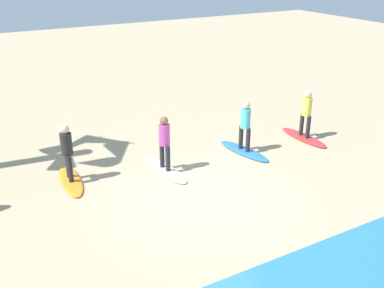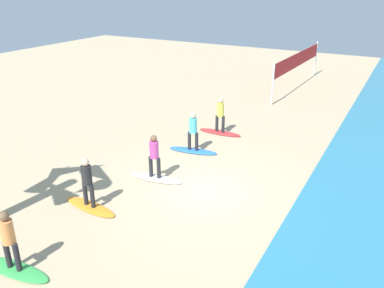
{
  "view_description": "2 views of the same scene",
  "coord_description": "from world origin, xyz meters",
  "views": [
    {
      "loc": [
        5.29,
        8.94,
        6.09
      ],
      "look_at": [
        -0.51,
        -1.41,
        0.96
      ],
      "focal_mm": 42.18,
      "sensor_mm": 36.0,
      "label": 1
    },
    {
      "loc": [
        10.69,
        5.45,
        6.77
      ],
      "look_at": [
        -0.81,
        -0.91,
        1.26
      ],
      "focal_mm": 36.97,
      "sensor_mm": 36.0,
      "label": 2
    }
  ],
  "objects": [
    {
      "name": "surfer_orange",
      "position": [
        2.76,
        -2.66,
        1.04
      ],
      "size": [
        0.32,
        0.46,
        1.64
      ],
      "color": "#232328",
      "rests_on": "surfboard_orange"
    },
    {
      "name": "ground_plane",
      "position": [
        0.0,
        0.0,
        0.0
      ],
      "size": [
        60.0,
        60.0,
        0.0
      ],
      "primitive_type": "plane",
      "color": "tan"
    },
    {
      "name": "surfer_red",
      "position": [
        -5.24,
        -1.85,
        1.04
      ],
      "size": [
        0.32,
        0.46,
        1.64
      ],
      "color": "#232328",
      "rests_on": "surfboard_red"
    },
    {
      "name": "volleyball_net",
      "position": [
        -15.34,
        -1.01,
        1.79
      ],
      "size": [
        9.09,
        0.46,
        2.5
      ],
      "color": "silver",
      "rests_on": "ground"
    },
    {
      "name": "surfboard_green",
      "position": [
        5.91,
        -2.25,
        0.04
      ],
      "size": [
        0.73,
        2.14,
        0.09
      ],
      "primitive_type": "ellipsoid",
      "rotation": [
        0.0,
        0.0,
        1.65
      ],
      "color": "green",
      "rests_on": "ground"
    },
    {
      "name": "surfboard_white",
      "position": [
        0.11,
        -1.94,
        0.04
      ],
      "size": [
        0.78,
        2.15,
        0.09
      ],
      "primitive_type": "ellipsoid",
      "rotation": [
        0.0,
        0.0,
        1.68
      ],
      "color": "white",
      "rests_on": "ground"
    },
    {
      "name": "surfboard_orange",
      "position": [
        2.76,
        -2.66,
        0.04
      ],
      "size": [
        0.75,
        2.14,
        0.09
      ],
      "primitive_type": "ellipsoid",
      "rotation": [
        0.0,
        0.0,
        1.48
      ],
      "color": "orange",
      "rests_on": "ground"
    },
    {
      "name": "surfboard_red",
      "position": [
        -5.24,
        -1.85,
        0.04
      ],
      "size": [
        0.61,
        2.11,
        0.09
      ],
      "primitive_type": "ellipsoid",
      "rotation": [
        0.0,
        0.0,
        1.59
      ],
      "color": "red",
      "rests_on": "ground"
    },
    {
      "name": "surfboard_blue",
      "position": [
        -2.74,
        -1.92,
        0.04
      ],
      "size": [
        0.91,
        2.16,
        0.09
      ],
      "primitive_type": "ellipsoid",
      "rotation": [
        0.0,
        0.0,
        1.74
      ],
      "color": "blue",
      "rests_on": "ground"
    },
    {
      "name": "surfer_white",
      "position": [
        0.11,
        -1.94,
        1.04
      ],
      "size": [
        0.32,
        0.46,
        1.64
      ],
      "color": "#232328",
      "rests_on": "surfboard_white"
    },
    {
      "name": "surfer_green",
      "position": [
        5.91,
        -2.25,
        1.04
      ],
      "size": [
        0.32,
        0.46,
        1.64
      ],
      "color": "#232328",
      "rests_on": "surfboard_green"
    },
    {
      "name": "surfer_blue",
      "position": [
        -2.74,
        -1.92,
        1.04
      ],
      "size": [
        0.32,
        0.46,
        1.64
      ],
      "color": "#232328",
      "rests_on": "surfboard_blue"
    }
  ]
}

